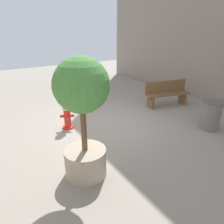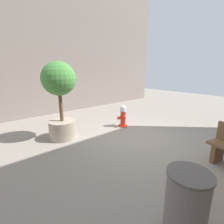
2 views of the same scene
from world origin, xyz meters
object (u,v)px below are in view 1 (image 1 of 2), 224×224
fire_hydrant (67,115)px  bench_near (167,93)px  trash_bin (210,115)px  planter_tree (83,109)px

fire_hydrant → bench_near: size_ratio=0.46×
trash_bin → fire_hydrant: bearing=-33.0°
fire_hydrant → planter_tree: bearing=78.0°
planter_tree → fire_hydrant: bearing=-102.0°
bench_near → trash_bin: bench_near is taller
fire_hydrant → trash_bin: size_ratio=0.97×
fire_hydrant → bench_near: (-3.98, 0.15, 0.08)m
fire_hydrant → trash_bin: trash_bin is taller
bench_near → planter_tree: 5.01m
planter_tree → trash_bin: (-4.04, 0.07, -1.01)m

